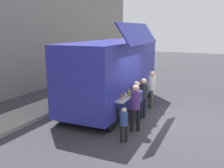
{
  "coord_description": "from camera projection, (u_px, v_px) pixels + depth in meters",
  "views": [
    {
      "loc": [
        -9.14,
        -2.43,
        3.53
      ],
      "look_at": [
        -0.17,
        2.05,
        1.3
      ],
      "focal_mm": 39.84,
      "sensor_mm": 36.0,
      "label": 1
    }
  ],
  "objects": [
    {
      "name": "child_near_queue",
      "position": [
        124.0,
        122.0,
        7.78
      ],
      "size": [
        0.23,
        0.23,
        1.15
      ],
      "rotation": [
        0.0,
        0.0,
        0.57
      ],
      "color": "black",
      "rests_on": "ground"
    },
    {
      "name": "customer_rear_waiting",
      "position": [
        135.0,
        104.0,
        8.58
      ],
      "size": [
        0.34,
        0.34,
        1.67
      ],
      "rotation": [
        0.0,
        0.0,
        0.57
      ],
      "color": "black",
      "rests_on": "ground"
    },
    {
      "name": "trash_bin",
      "position": [
        109.0,
        77.0,
        15.93
      ],
      "size": [
        0.6,
        0.6,
        0.99
      ],
      "primitive_type": "cylinder",
      "color": "#2F5D38",
      "rests_on": "ground"
    },
    {
      "name": "customer_front_ordering",
      "position": [
        143.0,
        95.0,
        9.83
      ],
      "size": [
        0.54,
        0.33,
        1.64
      ],
      "rotation": [
        0.0,
        0.0,
        1.31
      ],
      "color": "#1E2336",
      "rests_on": "ground"
    },
    {
      "name": "food_truck_main",
      "position": [
        112.0,
        72.0,
        11.07
      ],
      "size": [
        6.31,
        3.08,
        3.75
      ],
      "rotation": [
        0.0,
        0.0,
        0.05
      ],
      "color": "#2B2F9C",
      "rests_on": "ground"
    },
    {
      "name": "customer_extra_browsing",
      "position": [
        152.0,
        86.0,
        11.17
      ],
      "size": [
        0.35,
        0.35,
        1.7
      ],
      "rotation": [
        0.0,
        0.0,
        1.98
      ],
      "color": "#4E463E",
      "rests_on": "ground"
    },
    {
      "name": "customer_mid_with_backpack",
      "position": [
        137.0,
        98.0,
        9.31
      ],
      "size": [
        0.52,
        0.49,
        1.63
      ],
      "rotation": [
        0.0,
        0.0,
        0.68
      ],
      "color": "#1F2437",
      "rests_on": "ground"
    },
    {
      "name": "ground_plane",
      "position": [
        160.0,
        120.0,
        9.8
      ],
      "size": [
        60.0,
        60.0,
        0.0
      ],
      "primitive_type": "plane",
      "color": "#38383D"
    }
  ]
}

